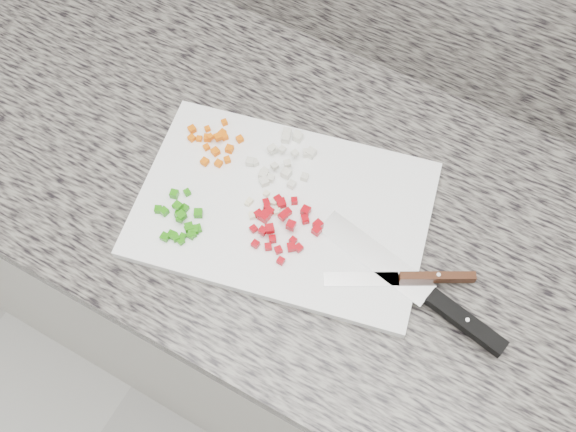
# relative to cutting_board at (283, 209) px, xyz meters

# --- Properties ---
(cabinet) EXTENTS (3.92, 0.62, 0.86)m
(cabinet) POSITION_rel_cutting_board_xyz_m (0.10, 0.05, -0.48)
(cabinet) COLOR silver
(cabinet) RESTS_ON ground
(countertop) EXTENTS (3.96, 0.64, 0.04)m
(countertop) POSITION_rel_cutting_board_xyz_m (0.10, 0.05, -0.03)
(countertop) COLOR slate
(countertop) RESTS_ON cabinet
(cutting_board) EXTENTS (0.50, 0.38, 0.01)m
(cutting_board) POSITION_rel_cutting_board_xyz_m (0.00, 0.00, 0.00)
(cutting_board) COLOR white
(cutting_board) RESTS_ON countertop
(carrot_pile) EXTENTS (0.10, 0.09, 0.02)m
(carrot_pile) POSITION_rel_cutting_board_xyz_m (-0.15, 0.05, 0.01)
(carrot_pile) COLOR #ED6505
(carrot_pile) RESTS_ON cutting_board
(onion_pile) EXTENTS (0.10, 0.12, 0.02)m
(onion_pile) POSITION_rel_cutting_board_xyz_m (-0.04, 0.07, 0.01)
(onion_pile) COLOR silver
(onion_pile) RESTS_ON cutting_board
(green_pepper_pile) EXTENTS (0.09, 0.09, 0.02)m
(green_pepper_pile) POSITION_rel_cutting_board_xyz_m (-0.12, -0.10, 0.01)
(green_pepper_pile) COLOR #217D0B
(green_pepper_pile) RESTS_ON cutting_board
(red_pepper_pile) EXTENTS (0.10, 0.11, 0.02)m
(red_pepper_pile) POSITION_rel_cutting_board_xyz_m (0.02, -0.03, 0.01)
(red_pepper_pile) COLOR #A2020B
(red_pepper_pile) RESTS_ON cutting_board
(garlic_pile) EXTENTS (0.06, 0.06, 0.01)m
(garlic_pile) POSITION_rel_cutting_board_xyz_m (-0.02, -0.01, 0.01)
(garlic_pile) COLOR #F2E9BB
(garlic_pile) RESTS_ON cutting_board
(chef_knife) EXTENTS (0.31, 0.10, 0.02)m
(chef_knife) POSITION_rel_cutting_board_xyz_m (0.26, -0.03, 0.01)
(chef_knife) COLOR white
(chef_knife) RESTS_ON cutting_board
(paring_knife) EXTENTS (0.20, 0.12, 0.02)m
(paring_knife) POSITION_rel_cutting_board_xyz_m (0.23, -0.01, 0.01)
(paring_knife) COLOR white
(paring_knife) RESTS_ON cutting_board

